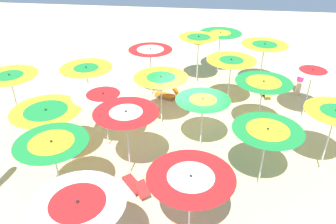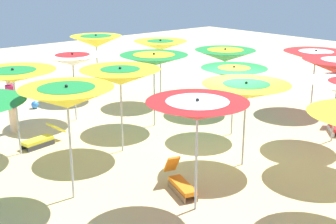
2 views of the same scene
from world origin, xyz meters
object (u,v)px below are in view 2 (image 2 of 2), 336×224
at_px(beach_umbrella_3, 160,45).
at_px(beach_umbrella_7, 234,73).
at_px(beach_umbrella_8, 154,60).
at_px(beach_umbrella_13, 120,77).
at_px(beach_umbrella_17, 197,110).
at_px(beach_umbrella_4, 96,41).
at_px(beachgoer_0, 12,104).
at_px(lounger_0, 41,139).
at_px(beach_umbrella_12, 246,91).
at_px(beach_umbrella_9, 73,60).
at_px(beach_umbrella_14, 13,76).
at_px(lounger_3, 181,183).
at_px(beach_umbrella_2, 225,55).
at_px(lounger_1, 336,125).
at_px(beach_ball, 35,105).
at_px(beach_umbrella_1, 316,56).
at_px(beach_umbrella_18, 67,97).

xyz_separation_m(beach_umbrella_3, beach_umbrella_7, (0.72, 4.20, -0.25)).
height_order(beach_umbrella_8, beach_umbrella_13, same).
distance_m(beach_umbrella_7, beach_umbrella_17, 4.82).
distance_m(beach_umbrella_4, beachgoer_0, 4.87).
bearing_deg(beach_umbrella_3, lounger_0, 13.15).
bearing_deg(lounger_0, beach_umbrella_12, 116.07).
xyz_separation_m(beach_umbrella_12, beach_umbrella_17, (2.53, 0.87, 0.21)).
distance_m(beach_umbrella_9, beachgoer_0, 2.37).
height_order(beach_umbrella_14, beachgoer_0, beach_umbrella_14).
bearing_deg(beach_umbrella_7, beach_umbrella_8, -60.46).
relative_size(beach_umbrella_4, lounger_3, 1.89).
height_order(beach_umbrella_2, beach_umbrella_13, beach_umbrella_13).
bearing_deg(lounger_1, beach_umbrella_8, -88.94).
bearing_deg(beach_umbrella_4, beach_ball, -2.35).
bearing_deg(beach_umbrella_8, lounger_1, 132.83).
xyz_separation_m(beach_umbrella_9, beach_umbrella_13, (0.45, 3.28, 0.06)).
height_order(beach_umbrella_2, beach_ball, beach_umbrella_2).
height_order(beach_umbrella_2, beach_umbrella_12, beach_umbrella_2).
xyz_separation_m(beach_umbrella_12, lounger_3, (2.22, 0.08, -1.74)).
distance_m(beach_umbrella_1, beach_umbrella_13, 7.54).
height_order(beach_umbrella_4, beach_umbrella_14, beach_umbrella_4).
distance_m(beach_umbrella_7, beach_umbrella_13, 3.48).
relative_size(lounger_1, beach_ball, 4.32).
distance_m(beach_umbrella_4, lounger_3, 9.00).
relative_size(beach_umbrella_3, beach_umbrella_8, 1.01).
xyz_separation_m(beach_umbrella_7, lounger_0, (4.82, -2.90, -1.70)).
height_order(beach_umbrella_7, lounger_1, beach_umbrella_7).
bearing_deg(beach_umbrella_4, beach_umbrella_9, 43.13).
xyz_separation_m(beach_umbrella_1, beach_umbrella_18, (9.85, 0.34, 0.34)).
relative_size(beach_umbrella_12, lounger_0, 1.59).
xyz_separation_m(beach_umbrella_1, beach_umbrella_8, (5.38, -2.32, 0.20)).
relative_size(beach_umbrella_17, lounger_1, 2.05).
bearing_deg(beach_umbrella_1, beach_umbrella_9, -32.62).
height_order(beach_umbrella_12, lounger_0, beach_umbrella_12).
bearing_deg(beachgoer_0, beach_umbrella_2, 143.03).
xyz_separation_m(beach_umbrella_4, beach_umbrella_7, (-0.64, 6.42, -0.30)).
height_order(beach_umbrella_4, lounger_1, beach_umbrella_4).
relative_size(beach_umbrella_2, beach_umbrella_14, 0.93).
bearing_deg(beach_ball, beach_umbrella_12, 102.06).
distance_m(beach_umbrella_12, beach_umbrella_18, 4.38).
bearing_deg(beach_umbrella_7, beach_ball, -63.25).
height_order(beach_umbrella_12, beach_umbrella_17, beach_umbrella_17).
height_order(beach_umbrella_3, lounger_1, beach_umbrella_3).
distance_m(beach_umbrella_8, beachgoer_0, 4.53).
height_order(beach_umbrella_2, beach_umbrella_8, beach_umbrella_8).
distance_m(beach_umbrella_2, beach_umbrella_8, 3.06).
bearing_deg(lounger_1, beachgoer_0, -82.46).
bearing_deg(beach_umbrella_2, beach_umbrella_18, 18.04).
bearing_deg(beach_umbrella_9, lounger_3, 81.69).
height_order(beach_umbrella_2, lounger_0, beach_umbrella_2).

